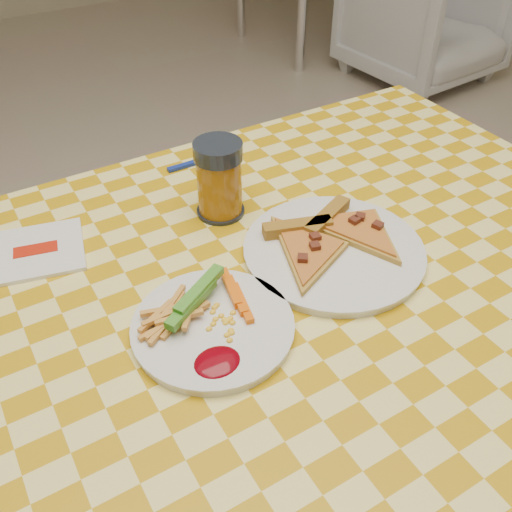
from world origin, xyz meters
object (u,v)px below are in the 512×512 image
(table, at_px, (264,329))
(plate_left, at_px, (213,328))
(drink_glass, at_px, (219,180))
(plate_right, at_px, (334,252))
(bg_chair, at_px, (428,11))

(table, relative_size, plate_left, 6.15)
(plate_left, distance_m, drink_glass, 0.27)
(plate_right, bearing_deg, bg_chair, 41.60)
(plate_right, height_order, drink_glass, drink_glass)
(table, bearing_deg, drink_glass, 79.30)
(plate_left, relative_size, bg_chair, 0.29)
(table, relative_size, plate_right, 4.79)
(bg_chair, bearing_deg, table, -144.76)
(plate_left, height_order, plate_right, same)
(plate_right, distance_m, bg_chair, 2.64)
(plate_left, bearing_deg, table, 16.41)
(plate_right, xyz_separation_m, bg_chair, (1.95, 1.73, -0.40))
(drink_glass, bearing_deg, bg_chair, 37.09)
(table, distance_m, plate_left, 0.13)
(table, height_order, plate_right, plate_right)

